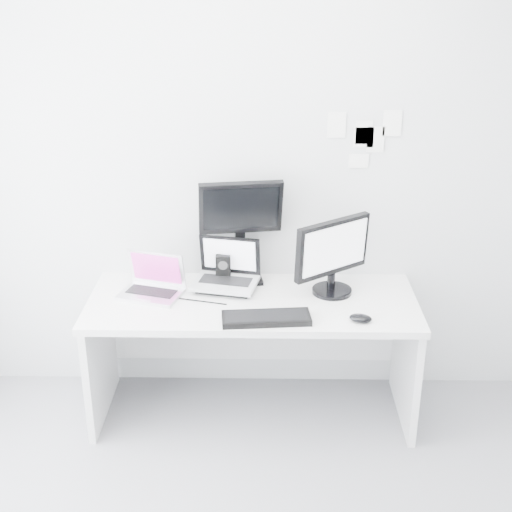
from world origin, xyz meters
name	(u,v)px	position (x,y,z in m)	size (l,w,h in m)	color
back_wall	(254,172)	(0.00, 1.60, 1.35)	(3.60, 3.60, 0.00)	silver
desk	(253,358)	(0.00, 1.25, 0.36)	(1.80, 0.70, 0.73)	white
macbook	(149,276)	(-0.56, 1.29, 0.85)	(0.33, 0.25, 0.25)	silver
speaker	(223,268)	(-0.17, 1.49, 0.81)	(0.08, 0.08, 0.17)	black
dell_laptop	(225,266)	(-0.16, 1.38, 0.88)	(0.35, 0.27, 0.29)	#BBBCC3
rear_monitor	(240,230)	(-0.07, 1.50, 1.04)	(0.46, 0.17, 0.63)	black
samsung_monitor	(333,256)	(0.44, 1.35, 0.95)	(0.48, 0.22, 0.44)	black
keyboard	(266,318)	(0.08, 1.01, 0.75)	(0.46, 0.16, 0.03)	black
mouse	(361,318)	(0.56, 1.01, 0.75)	(0.12, 0.07, 0.04)	black
wall_note_0	(337,125)	(0.45, 1.59, 1.62)	(0.10, 0.00, 0.14)	white
wall_note_1	(364,132)	(0.60, 1.59, 1.58)	(0.09, 0.00, 0.13)	white
wall_note_2	(392,123)	(0.75, 1.59, 1.63)	(0.10, 0.00, 0.14)	white
wall_note_3	(358,161)	(0.58, 1.59, 1.42)	(0.11, 0.00, 0.08)	white
wall_note_4	(375,140)	(0.67, 1.59, 1.54)	(0.09, 0.00, 0.14)	white
wall_note_5	(364,137)	(0.60, 1.59, 1.55)	(0.11, 0.00, 0.11)	white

